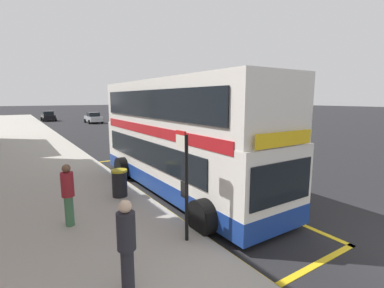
# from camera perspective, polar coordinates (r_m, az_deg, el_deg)

# --- Properties ---
(ground_plane) EXTENTS (260.00, 260.00, 0.00)m
(ground_plane) POSITION_cam_1_polar(r_m,az_deg,el_deg) (35.07, -19.80, 2.70)
(ground_plane) COLOR black
(pavement_near) EXTENTS (6.00, 76.00, 0.14)m
(pavement_near) POSITION_cam_1_polar(r_m,az_deg,el_deg) (34.15, -31.29, 1.85)
(pavement_near) COLOR #A39E93
(pavement_near) RESTS_ON ground
(double_decker_bus) EXTENTS (3.26, 10.25, 4.40)m
(double_decker_bus) POSITION_cam_1_polar(r_m,az_deg,el_deg) (11.14, -2.75, 0.85)
(double_decker_bus) COLOR white
(double_decker_bus) RESTS_ON ground
(bus_bay_markings) EXTENTS (3.02, 13.23, 0.01)m
(bus_bay_markings) POSITION_cam_1_polar(r_m,az_deg,el_deg) (11.86, -3.58, -8.85)
(bus_bay_markings) COLOR gold
(bus_bay_markings) RESTS_ON ground
(bus_stop_sign) EXTENTS (0.09, 0.51, 2.77)m
(bus_stop_sign) POSITION_cam_1_polar(r_m,az_deg,el_deg) (6.95, -1.46, -6.89)
(bus_stop_sign) COLOR black
(bus_stop_sign) RESTS_ON pavement_near
(parked_car_black_ahead) EXTENTS (2.09, 4.20, 1.62)m
(parked_car_black_ahead) POSITION_cam_1_polar(r_m,az_deg,el_deg) (52.21, -27.32, 5.09)
(parked_car_black_ahead) COLOR black
(parked_car_black_ahead) RESTS_ON ground
(parked_car_silver_behind) EXTENTS (2.09, 4.20, 1.62)m
(parked_car_silver_behind) POSITION_cam_1_polar(r_m,az_deg,el_deg) (44.90, -19.53, 5.07)
(parked_car_silver_behind) COLOR #B2B5BA
(parked_car_silver_behind) RESTS_ON ground
(pedestrian_waiting_near_sign) EXTENTS (0.34, 0.34, 1.78)m
(pedestrian_waiting_near_sign) POSITION_cam_1_polar(r_m,az_deg,el_deg) (8.59, -24.03, -9.05)
(pedestrian_waiting_near_sign) COLOR #3F724C
(pedestrian_waiting_near_sign) RESTS_ON pavement_near
(pedestrian_further_back) EXTENTS (0.34, 0.34, 1.80)m
(pedestrian_further_back) POSITION_cam_1_polar(r_m,az_deg,el_deg) (5.46, -13.23, -19.12)
(pedestrian_further_back) COLOR #26262D
(pedestrian_further_back) RESTS_ON pavement_near
(litter_bin) EXTENTS (0.57, 0.57, 1.00)m
(litter_bin) POSITION_cam_1_polar(r_m,az_deg,el_deg) (10.63, -14.58, -7.70)
(litter_bin) COLOR black
(litter_bin) RESTS_ON pavement_near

